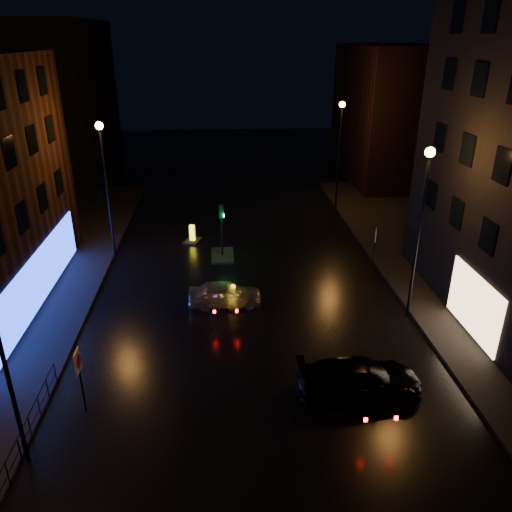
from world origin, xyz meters
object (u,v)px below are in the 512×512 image
(bollard_near, at_px, (232,300))
(road_sign_right, at_px, (375,238))
(road_sign_left, at_px, (79,367))
(dark_sedan, at_px, (360,378))
(bollard_far, at_px, (192,238))
(silver_hatchback, at_px, (225,294))
(traffic_signal, at_px, (222,249))

(bollard_near, relative_size, road_sign_right, 0.65)
(road_sign_left, bearing_deg, road_sign_right, 38.66)
(dark_sedan, bearing_deg, road_sign_left, 90.03)
(dark_sedan, distance_m, road_sign_left, 10.44)
(bollard_near, bearing_deg, road_sign_left, -150.98)
(dark_sedan, height_order, bollard_far, dark_sedan)
(dark_sedan, xyz_separation_m, road_sign_right, (4.03, 11.62, 1.02))
(dark_sedan, bearing_deg, bollard_near, 31.66)
(road_sign_left, bearing_deg, dark_sedan, 0.24)
(bollard_far, relative_size, road_sign_left, 0.61)
(silver_hatchback, bearing_deg, road_sign_left, 143.98)
(road_sign_right, bearing_deg, bollard_far, -3.25)
(dark_sedan, distance_m, road_sign_right, 12.34)
(road_sign_left, height_order, road_sign_right, road_sign_left)
(traffic_signal, height_order, silver_hatchback, traffic_signal)
(silver_hatchback, height_order, dark_sedan, dark_sedan)
(bollard_near, relative_size, bollard_far, 0.94)
(traffic_signal, bearing_deg, road_sign_left, -111.21)
(silver_hatchback, relative_size, bollard_near, 2.51)
(traffic_signal, distance_m, road_sign_right, 9.37)
(dark_sedan, relative_size, bollard_far, 3.05)
(traffic_signal, relative_size, road_sign_right, 1.51)
(road_sign_left, bearing_deg, silver_hatchback, 53.95)
(traffic_signal, height_order, road_sign_right, traffic_signal)
(traffic_signal, distance_m, bollard_near, 6.18)
(silver_hatchback, bearing_deg, traffic_signal, -0.31)
(bollard_near, relative_size, road_sign_left, 0.57)
(road_sign_right, bearing_deg, road_sign_left, 58.11)
(bollard_near, xyz_separation_m, bollard_far, (-2.37, 8.78, 0.02))
(silver_hatchback, distance_m, dark_sedan, 8.90)
(road_sign_left, distance_m, road_sign_right, 18.60)
(dark_sedan, bearing_deg, traffic_signal, 19.76)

